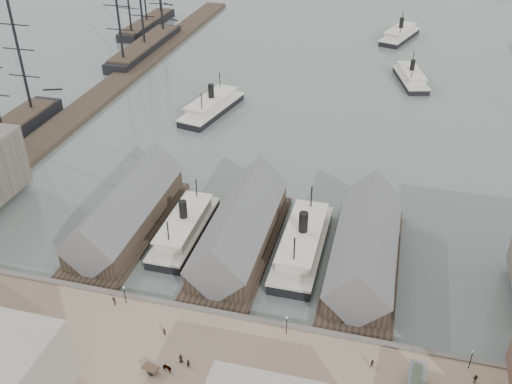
# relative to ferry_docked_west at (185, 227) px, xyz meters

# --- Properties ---
(ground) EXTENTS (900.00, 900.00, 0.00)m
(ground) POSITION_rel_ferry_docked_west_xyz_m (13.00, -17.89, -2.21)
(ground) COLOR #4C5855
(ground) RESTS_ON ground
(quay) EXTENTS (180.00, 30.00, 2.00)m
(quay) POSITION_rel_ferry_docked_west_xyz_m (13.00, -37.89, -1.21)
(quay) COLOR #86715A
(quay) RESTS_ON ground
(seawall) EXTENTS (180.00, 1.20, 2.30)m
(seawall) POSITION_rel_ferry_docked_west_xyz_m (13.00, -23.09, -1.06)
(seawall) COLOR #59544C
(seawall) RESTS_ON ground
(west_wharf) EXTENTS (10.00, 220.00, 1.60)m
(west_wharf) POSITION_rel_ferry_docked_west_xyz_m (-55.00, 82.11, -1.41)
(west_wharf) COLOR #2D231C
(west_wharf) RESTS_ON ground
(ferry_shed_west) EXTENTS (14.00, 42.00, 12.60)m
(ferry_shed_west) POSITION_rel_ferry_docked_west_xyz_m (-13.00, -1.01, 2.43)
(ferry_shed_west) COLOR #2D231C
(ferry_shed_west) RESTS_ON ground
(ferry_shed_center) EXTENTS (14.00, 42.00, 12.60)m
(ferry_shed_center) POSITION_rel_ferry_docked_west_xyz_m (13.00, -1.01, 2.43)
(ferry_shed_center) COLOR #2D231C
(ferry_shed_center) RESTS_ON ground
(ferry_shed_east) EXTENTS (14.00, 42.00, 12.60)m
(ferry_shed_east) POSITION_rel_ferry_docked_west_xyz_m (39.00, -1.01, 2.43)
(ferry_shed_east) COLOR #2D231C
(ferry_shed_east) RESTS_ON ground
(lamp_post_near_w) EXTENTS (0.44, 0.44, 3.92)m
(lamp_post_near_w) POSITION_rel_ferry_docked_west_xyz_m (-2.00, -24.89, 2.50)
(lamp_post_near_w) COLOR black
(lamp_post_near_w) RESTS_ON quay
(lamp_post_near_e) EXTENTS (0.44, 0.44, 3.92)m
(lamp_post_near_e) POSITION_rel_ferry_docked_west_xyz_m (28.00, -24.89, 2.50)
(lamp_post_near_e) COLOR black
(lamp_post_near_e) RESTS_ON quay
(lamp_post_far_e) EXTENTS (0.44, 0.44, 3.92)m
(lamp_post_far_e) POSITION_rel_ferry_docked_west_xyz_m (58.00, -24.89, 2.50)
(lamp_post_far_e) COLOR black
(lamp_post_far_e) RESTS_ON quay
(ferry_docked_west) EXTENTS (7.94, 26.45, 9.45)m
(ferry_docked_west) POSITION_rel_ferry_docked_west_xyz_m (0.00, 0.00, 0.00)
(ferry_docked_west) COLOR black
(ferry_docked_west) RESTS_ON ground
(ferry_docked_east) EXTENTS (8.87, 29.57, 10.56)m
(ferry_docked_east) POSITION_rel_ferry_docked_west_xyz_m (26.00, 0.65, 0.26)
(ferry_docked_east) COLOR black
(ferry_docked_east) RESTS_ON ground
(ferry_open_near) EXTENTS (14.16, 29.62, 10.17)m
(ferry_open_near) POSITION_rel_ferry_docked_west_xyz_m (-14.90, 63.78, 0.17)
(ferry_open_near) COLOR black
(ferry_open_near) RESTS_ON ground
(ferry_open_mid) EXTENTS (13.97, 26.04, 8.91)m
(ferry_open_mid) POSITION_rel_ferry_docked_west_xyz_m (45.30, 106.61, -0.13)
(ferry_open_mid) COLOR black
(ferry_open_mid) RESTS_ON ground
(ferry_open_far) EXTENTS (16.71, 28.99, 9.92)m
(ferry_open_far) POSITION_rel_ferry_docked_west_xyz_m (39.32, 157.44, 0.11)
(ferry_open_far) COLOR black
(ferry_open_far) RESTS_ON ground
(sailing_ship_mid) EXTENTS (9.54, 55.13, 39.23)m
(sailing_ship_mid) POSITION_rel_ferry_docked_west_xyz_m (-59.67, 113.44, 0.60)
(sailing_ship_mid) COLOR black
(sailing_ship_mid) RESTS_ON ground
(sailing_ship_far) EXTENTS (8.35, 46.41, 34.34)m
(sailing_ship_far) POSITION_rel_ferry_docked_west_xyz_m (-73.02, 145.70, 0.27)
(sailing_ship_far) COLOR black
(sailing_ship_far) RESTS_ON ground
(horse_cart_left) EXTENTS (4.78, 2.67, 1.50)m
(horse_cart_left) POSITION_rel_ferry_docked_west_xyz_m (-20.28, -36.36, 0.57)
(horse_cart_left) COLOR black
(horse_cart_left) RESTS_ON quay
(horse_cart_center) EXTENTS (5.03, 2.34, 1.66)m
(horse_cart_center) POSITION_rel_ferry_docked_west_xyz_m (10.62, -38.07, 0.62)
(horse_cart_center) COLOR black
(horse_cart_center) RESTS_ON quay
(pedestrian_2) EXTENTS (1.29, 1.16, 1.74)m
(pedestrian_2) POSITION_rel_ferry_docked_west_xyz_m (-3.81, -25.89, 0.66)
(pedestrian_2) COLOR black
(pedestrian_2) RESTS_ON quay
(pedestrian_3) EXTENTS (0.47, 0.97, 1.60)m
(pedestrian_3) POSITION_rel_ferry_docked_west_xyz_m (-4.10, -43.36, 0.59)
(pedestrian_3) COLOR black
(pedestrian_3) RESTS_ON quay
(pedestrian_4) EXTENTS (0.97, 0.90, 1.66)m
(pedestrian_4) POSITION_rel_ferry_docked_west_xyz_m (12.73, -35.35, 0.61)
(pedestrian_4) COLOR black
(pedestrian_4) RESTS_ON quay
(pedestrian_5) EXTENTS (0.71, 0.73, 1.63)m
(pedestrian_5) POSITION_rel_ferry_docked_west_xyz_m (14.29, -36.06, 0.60)
(pedestrian_5) COLOR black
(pedestrian_5) RESTS_ON quay
(pedestrian_6) EXTENTS (0.98, 0.92, 1.60)m
(pedestrian_6) POSITION_rel_ferry_docked_west_xyz_m (42.95, -28.59, 0.59)
(pedestrian_6) COLOR black
(pedestrian_6) RESTS_ON quay
(pedestrian_8) EXTENTS (1.07, 0.64, 1.71)m
(pedestrian_8) POSITION_rel_ferry_docked_west_xyz_m (58.76, -27.58, 0.64)
(pedestrian_8) COLOR black
(pedestrian_8) RESTS_ON quay
(pedestrian_10) EXTENTS (0.60, 0.69, 1.58)m
(pedestrian_10) POSITION_rel_ferry_docked_west_xyz_m (20.01, -34.75, 0.58)
(pedestrian_10) COLOR black
(pedestrian_10) RESTS_ON quay
(pedestrian_11) EXTENTS (0.59, 0.44, 1.59)m
(pedestrian_11) POSITION_rel_ferry_docked_west_xyz_m (7.87, -30.50, 0.58)
(pedestrian_11) COLOR black
(pedestrian_11) RESTS_ON quay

